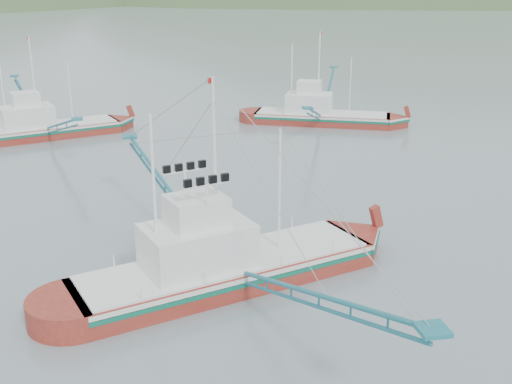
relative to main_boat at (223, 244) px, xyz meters
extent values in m
plane|color=slate|center=(2.99, -0.02, -2.44)|extent=(1200.00, 1200.00, 0.00)
cube|color=maroon|center=(0.15, 0.05, -2.22)|extent=(17.51, 9.63, 2.26)
cube|color=silver|center=(0.15, 0.05, -1.25)|extent=(17.21, 9.61, 0.25)
cube|color=#0D5E46|center=(0.15, 0.05, -1.54)|extent=(17.22, 9.63, 0.25)
cube|color=silver|center=(0.15, 0.05, -1.03)|extent=(16.63, 9.15, 0.14)
cube|color=silver|center=(-1.45, -0.48, 0.16)|extent=(6.50, 5.21, 2.49)
cube|color=silver|center=(-1.45, -0.48, 2.19)|extent=(3.57, 3.28, 1.58)
cylinder|color=white|center=(-0.38, -0.13, 4.00)|extent=(0.18, 0.18, 10.17)
cylinder|color=white|center=(-3.60, -1.19, 3.24)|extent=(0.16, 0.16, 8.64)
cylinder|color=white|center=(3.37, 1.12, 2.47)|extent=(0.14, 0.14, 7.12)
cube|color=maroon|center=(16.82, 37.38, -2.24)|extent=(15.63, 9.62, 2.03)
cube|color=silver|center=(16.82, 37.38, -1.37)|extent=(15.38, 9.58, 0.22)
cube|color=#0D5E46|center=(16.82, 37.38, -1.63)|extent=(15.39, 9.60, 0.22)
cube|color=silver|center=(16.82, 37.38, -1.17)|extent=(14.85, 9.14, 0.12)
cube|color=silver|center=(15.41, 37.97, -0.10)|extent=(5.94, 4.96, 2.24)
cube|color=silver|center=(15.41, 37.97, 1.73)|extent=(3.30, 3.08, 1.42)
cylinder|color=white|center=(16.35, 37.57, 3.35)|extent=(0.16, 0.16, 9.15)
cylinder|color=white|center=(13.53, 38.75, 2.67)|extent=(0.14, 0.14, 7.77)
cylinder|color=white|center=(19.63, 36.20, 1.98)|extent=(0.12, 0.12, 6.40)
cube|color=maroon|center=(-13.60, 36.86, -2.24)|extent=(15.86, 8.87, 2.05)
cube|color=silver|center=(-13.60, 36.86, -1.37)|extent=(15.60, 8.85, 0.23)
cube|color=#0D5E46|center=(-13.60, 36.86, -1.62)|extent=(15.60, 8.87, 0.23)
cube|color=silver|center=(-13.60, 36.86, -1.16)|extent=(15.07, 8.43, 0.12)
cube|color=silver|center=(-15.05, 36.36, -0.09)|extent=(5.91, 4.76, 2.25)
cube|color=silver|center=(-15.05, 36.36, 1.76)|extent=(3.25, 3.00, 1.43)
cylinder|color=white|center=(-14.09, 36.70, 3.40)|extent=(0.16, 0.16, 9.22)
cylinder|color=white|center=(-16.99, 35.70, 2.71)|extent=(0.14, 0.14, 7.83)
cylinder|color=white|center=(-10.70, 37.86, 2.01)|extent=(0.12, 0.12, 6.45)
camera|label=1|loc=(-4.43, -31.81, 13.95)|focal=45.00mm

